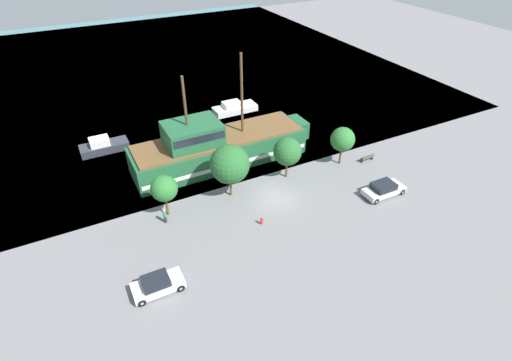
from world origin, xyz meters
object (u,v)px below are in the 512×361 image
at_px(parked_car_curb_front, 157,284).
at_px(parked_car_curb_mid, 384,189).
at_px(pirate_ship, 217,147).
at_px(moored_boat_dockside, 234,108).
at_px(moored_boat_outer, 103,146).
at_px(fire_hydrant, 262,221).
at_px(pedestrian_walking_near, 165,216).
at_px(bench_promenade_east, 367,158).

relative_size(parked_car_curb_front, parked_car_curb_mid, 0.90).
height_order(pirate_ship, moored_boat_dockside, pirate_ship).
height_order(pirate_ship, moored_boat_outer, pirate_ship).
distance_m(moored_boat_outer, fire_hydrant, 23.05).
relative_size(parked_car_curb_front, fire_hydrant, 5.11).
xyz_separation_m(moored_boat_outer, parked_car_curb_mid, (23.79, -22.11, 0.03)).
bearing_deg(moored_boat_outer, fire_hydrant, -62.53).
bearing_deg(parked_car_curb_mid, pirate_ship, 133.02).
distance_m(pirate_ship, moored_boat_dockside, 13.53).
relative_size(moored_boat_dockside, parked_car_curb_mid, 1.42).
height_order(moored_boat_dockside, pedestrian_walking_near, moored_boat_dockside).
distance_m(pirate_ship, parked_car_curb_front, 18.87).
bearing_deg(fire_hydrant, pirate_ship, 87.38).
bearing_deg(parked_car_curb_mid, parked_car_curb_front, -176.27).
bearing_deg(pirate_ship, moored_boat_dockside, 57.05).
distance_m(moored_boat_outer, pedestrian_walking_near, 16.37).
relative_size(moored_boat_outer, parked_car_curb_front, 1.43).
bearing_deg(parked_car_curb_front, moored_boat_dockside, 54.83).
relative_size(pirate_ship, parked_car_curb_front, 5.37).
distance_m(pirate_ship, fire_hydrant, 11.98).
bearing_deg(parked_car_curb_front, bench_promenade_east, 15.41).
xyz_separation_m(moored_boat_outer, fire_hydrant, (10.63, -20.45, -0.26)).
xyz_separation_m(parked_car_curb_front, pedestrian_walking_near, (2.84, 7.53, 0.09)).
bearing_deg(moored_boat_dockside, fire_hydrant, -108.75).
bearing_deg(parked_car_curb_front, pirate_ship, 53.25).
height_order(moored_boat_dockside, parked_car_curb_front, moored_boat_dockside).
bearing_deg(moored_boat_dockside, parked_car_curb_mid, -77.94).
bearing_deg(pedestrian_walking_near, moored_boat_outer, 99.68).
xyz_separation_m(fire_hydrant, bench_promenade_east, (16.01, 4.15, 0.02)).
distance_m(moored_boat_outer, parked_car_curb_front, 23.66).
xyz_separation_m(moored_boat_dockside, bench_promenade_east, (8.15, -19.00, -0.16)).
bearing_deg(bench_promenade_east, pirate_ship, 153.49).
distance_m(moored_boat_dockside, parked_car_curb_mid, 25.37).
xyz_separation_m(pirate_ship, parked_car_curb_mid, (12.62, -13.52, -1.34)).
bearing_deg(moored_boat_dockside, parked_car_curb_front, -125.17).
distance_m(moored_boat_outer, parked_car_curb_mid, 32.48).
relative_size(parked_car_curb_front, bench_promenade_east, 2.42).
distance_m(pirate_ship, parked_car_curb_mid, 18.54).
bearing_deg(moored_boat_dockside, pirate_ship, -122.95).
distance_m(parked_car_curb_front, bench_promenade_east, 27.72).
height_order(parked_car_curb_front, pedestrian_walking_near, pedestrian_walking_near).
bearing_deg(parked_car_curb_front, moored_boat_outer, 89.79).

